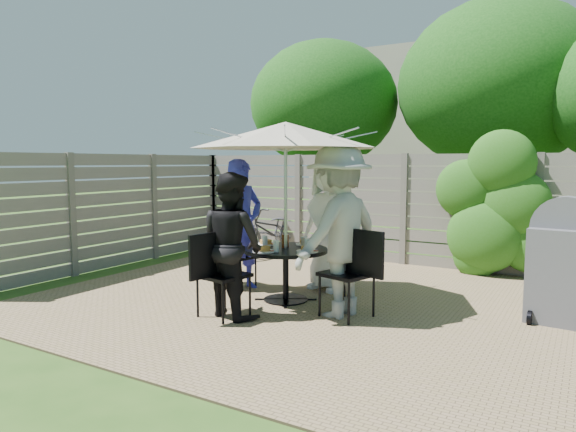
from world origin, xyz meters
The scene contains 22 objects.
backyard_envelope centered at (0.09, 10.29, 2.61)m, with size 60.00×60.00×5.00m.
patio_table centered at (-0.52, 0.06, 0.46)m, with size 1.24×1.24×0.66m.
umbrella centered at (-0.52, 0.06, 2.02)m, with size 2.75×2.75×2.18m.
chair_back centered at (-0.28, 0.99, 0.26)m, with size 0.48×0.64×0.85m.
person_back centered at (-0.31, 0.86, 0.89)m, with size 0.87×0.56×1.77m, color white.
chair_left centered at (-1.45, 0.31, 0.26)m, with size 0.66×0.50×0.88m.
person_left centered at (-1.32, 0.27, 0.87)m, with size 0.64×0.42×1.75m, color #282CAE.
chair_front centered at (-0.76, -0.87, 0.29)m, with size 0.54×0.73×0.97m.
person_front centered at (-0.73, -0.74, 0.80)m, with size 0.78×0.61×1.60m, color black.
chair_right centered at (0.42, -0.18, 0.30)m, with size 0.77×0.60×1.00m.
person_right centered at (0.28, -0.15, 0.95)m, with size 1.23×0.71×1.90m, color #9A9B96.
plate_back centered at (-0.43, 0.41, 0.69)m, with size 0.26×0.26×0.06m.
plate_left centered at (-0.87, 0.15, 0.69)m, with size 0.26×0.26×0.06m.
plate_front centered at (-0.61, -0.29, 0.69)m, with size 0.26×0.26×0.06m.
plate_right centered at (-0.17, -0.03, 0.69)m, with size 0.26×0.26×0.06m.
glass_left centered at (-0.80, 0.03, 0.73)m, with size 0.07×0.07×0.14m, color silver.
glass_front centered at (-0.48, -0.22, 0.73)m, with size 0.07×0.07×0.14m, color silver.
glass_right centered at (-0.24, 0.10, 0.73)m, with size 0.07×0.07×0.14m, color silver.
syrup_jug centered at (-0.56, 0.13, 0.74)m, with size 0.09×0.09×0.16m, color #59280C.
coffee_cup centered at (-0.37, 0.25, 0.72)m, with size 0.08×0.08×0.12m, color #C6B293.
bicycle centered at (-2.35, 2.60, 0.46)m, with size 0.61×1.75×0.92m, color #333338.
bbq_grill centered at (2.44, 0.79, 0.62)m, with size 0.71×0.57×1.36m.
Camera 1 is at (2.64, -5.22, 1.71)m, focal length 32.00 mm.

